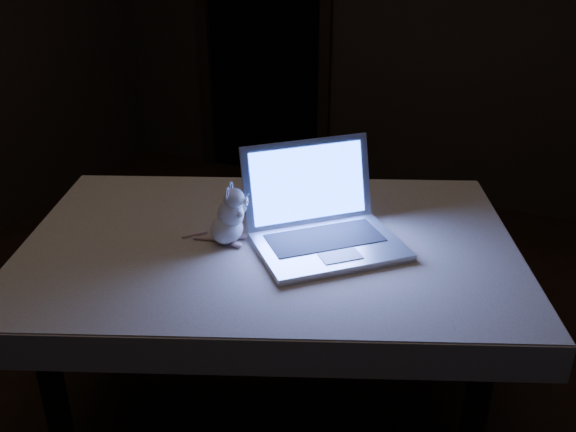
% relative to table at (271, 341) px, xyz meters
% --- Properties ---
extents(floor, '(5.00, 5.00, 0.00)m').
position_rel_table_xyz_m(floor, '(-0.13, 0.02, -0.42)').
color(floor, black).
rests_on(floor, ground).
extents(back_wall, '(4.50, 0.04, 2.60)m').
position_rel_table_xyz_m(back_wall, '(-0.13, 2.52, 0.88)').
color(back_wall, black).
rests_on(back_wall, ground).
extents(doorway, '(1.06, 0.36, 2.13)m').
position_rel_table_xyz_m(doorway, '(-1.23, 2.52, 0.64)').
color(doorway, black).
rests_on(doorway, back_wall).
extents(table, '(1.83, 1.52, 0.84)m').
position_rel_table_xyz_m(table, '(0.00, 0.00, 0.00)').
color(table, black).
rests_on(table, floor).
extents(tablecloth, '(2.04, 1.91, 0.12)m').
position_rel_table_xyz_m(tablecloth, '(-0.05, -0.00, 0.37)').
color(tablecloth, beige).
rests_on(tablecloth, table).
extents(laptop, '(0.63, 0.63, 0.32)m').
position_rel_table_xyz_m(laptop, '(0.22, 0.01, 0.59)').
color(laptop, silver).
rests_on(laptop, tablecloth).
extents(plush_mouse, '(0.22, 0.22, 0.22)m').
position_rel_table_xyz_m(plush_mouse, '(-0.12, -0.07, 0.54)').
color(plush_mouse, white).
rests_on(plush_mouse, tablecloth).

